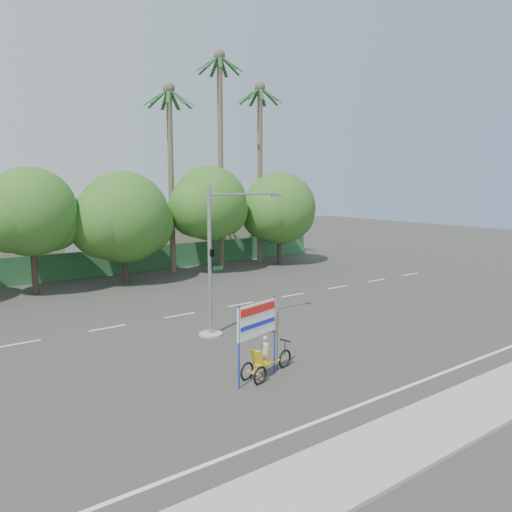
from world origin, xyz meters
TOP-DOWN VIEW (x-y plane):
  - ground at (0.00, 0.00)m, footprint 120.00×120.00m
  - sidewalk_near at (0.00, -7.50)m, footprint 50.00×2.40m
  - fence at (0.00, 21.50)m, footprint 38.00×0.08m
  - building_right at (8.00, 26.00)m, footprint 14.00×8.00m
  - tree_left at (-7.05, 18.00)m, footprint 6.66×5.60m
  - tree_center at (-1.05, 18.00)m, footprint 7.62×6.40m
  - tree_right at (5.95, 18.00)m, footprint 6.90×5.80m
  - tree_far_right at (12.95, 18.00)m, footprint 7.38×6.20m
  - palm_tall at (8.00, 19.50)m, footprint 3.73×3.79m
  - palm_mid at (12.00, 19.50)m, footprint 3.73×3.79m
  - palm_short at (3.50, 19.50)m, footprint 3.73×3.79m
  - traffic_signal at (-2.20, 3.98)m, footprint 4.72×1.10m
  - trike_billboard at (-3.62, -1.50)m, footprint 3.01×1.10m

SIDE VIEW (x-z plane):
  - ground at x=0.00m, z-range 0.00..0.00m
  - sidewalk_near at x=0.00m, z-range 0.00..0.12m
  - fence at x=0.00m, z-range 0.00..2.00m
  - trike_billboard at x=-3.62m, z-range -0.30..2.73m
  - building_right at x=8.00m, z-range 0.00..3.60m
  - traffic_signal at x=-2.20m, z-range -0.58..6.42m
  - tree_center at x=-1.05m, z-range 0.54..8.39m
  - tree_far_right at x=12.95m, z-range 0.68..8.61m
  - tree_left at x=-7.05m, z-range 1.02..9.09m
  - tree_right at x=5.95m, z-range 1.06..9.42m
  - palm_short at x=3.50m, z-range 1.64..16.09m
  - palm_mid at x=12.00m, z-range 1.67..17.12m
  - palm_tall at x=8.00m, z-range 1.74..19.19m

